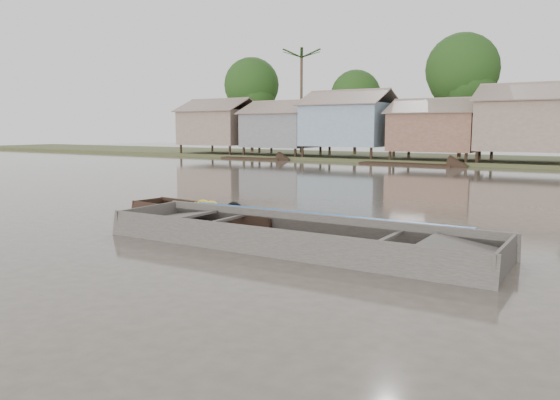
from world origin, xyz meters
The scene contains 4 objects.
ground centered at (0.00, 0.00, 0.00)m, with size 120.00×120.00×0.00m, color #494238.
riverbank centered at (3.03, 31.86, 3.07)m, with size 120.00×12.47×10.22m.
banana_boat centered at (-2.21, 2.23, 0.14)m, with size 5.36×1.86×0.75m.
viewer_boat centered at (1.57, 0.53, 0.08)m, with size 8.56×2.27×0.69m.
Camera 1 is at (7.25, -9.20, 2.48)m, focal length 35.00 mm.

